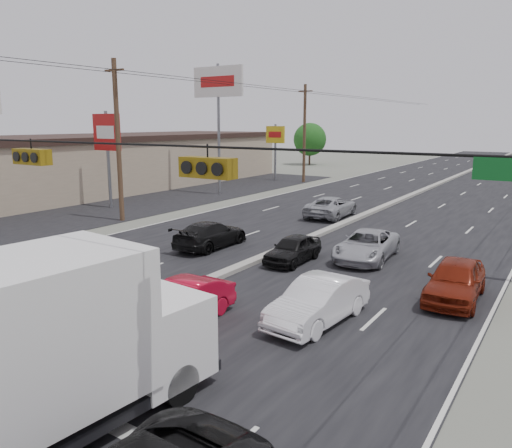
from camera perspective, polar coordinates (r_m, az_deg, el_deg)
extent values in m
plane|color=#606356|center=(14.93, -25.69, -14.23)|extent=(200.00, 200.00, 0.00)
cube|color=black|center=(39.04, 14.94, 2.02)|extent=(20.00, 160.00, 0.02)
cube|color=gray|center=(39.02, 14.95, 2.16)|extent=(0.50, 160.00, 0.20)
cube|color=tan|center=(49.49, -17.12, 6.53)|extent=(12.00, 42.00, 4.60)
cube|color=black|center=(43.28, -9.22, 3.17)|extent=(10.00, 42.00, 0.02)
cylinder|color=#422D1E|center=(32.60, -15.48, 9.03)|extent=(0.30, 0.30, 10.00)
cube|color=#422D1E|center=(32.73, -15.90, 16.56)|extent=(1.60, 0.12, 0.12)
cylinder|color=#422D1E|center=(52.65, 5.56, 10.20)|extent=(0.30, 0.30, 10.00)
cube|color=#422D1E|center=(52.73, 5.65, 14.87)|extent=(1.60, 0.12, 0.12)
cube|color=#72590C|center=(12.32, -24.23, 7.03)|extent=(1.05, 0.30, 0.35)
cube|color=#72590C|center=(8.58, -5.54, 6.43)|extent=(1.05, 0.30, 0.35)
cylinder|color=slate|center=(38.04, -16.52, 7.01)|extent=(0.24, 0.24, 7.00)
cube|color=#B21414|center=(37.95, -16.69, 10.02)|extent=(2.60, 0.25, 2.60)
cylinder|color=slate|center=(43.54, -4.28, 10.60)|extent=(0.24, 0.24, 11.00)
cube|color=silver|center=(43.67, -4.36, 15.92)|extent=(5.00, 0.25, 2.50)
cylinder|color=slate|center=(54.44, 2.21, 8.18)|extent=(0.24, 0.24, 6.00)
cube|color=gold|center=(54.36, 2.23, 10.18)|extent=(2.20, 0.25, 1.80)
cylinder|color=#382619|center=(74.94, 6.13, 7.58)|extent=(0.28, 0.28, 2.16)
sphere|color=#174612|center=(74.81, 6.18, 9.59)|extent=(4.80, 4.80, 4.80)
cube|color=black|center=(11.40, -22.46, -19.58)|extent=(3.13, 7.62, 0.26)
cube|color=white|center=(12.34, -11.57, -11.99)|extent=(2.72, 2.25, 1.91)
cylinder|color=black|center=(13.36, -15.50, -14.30)|extent=(0.41, 0.98, 0.95)
cylinder|color=black|center=(11.80, -8.77, -17.63)|extent=(0.41, 0.98, 0.95)
imported|color=red|center=(15.92, -8.61, -8.99)|extent=(1.49, 4.02, 1.31)
imported|color=black|center=(22.47, 4.25, -2.89)|extent=(1.50, 3.62, 1.23)
imported|color=white|center=(15.89, 7.13, -8.81)|extent=(1.86, 4.37, 1.40)
imported|color=#A6A7AD|center=(23.42, 12.52, -2.43)|extent=(2.55, 4.88, 1.31)
imported|color=maroon|center=(19.05, 21.83, -6.01)|extent=(1.92, 4.36, 1.46)
imported|color=black|center=(25.13, -5.20, -1.24)|extent=(1.92, 4.58, 1.32)
imported|color=#9A9CA1|center=(33.47, 8.60, 1.94)|extent=(2.55, 5.07, 1.38)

